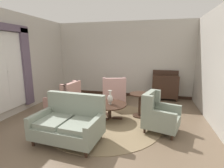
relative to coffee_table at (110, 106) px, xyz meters
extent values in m
plane|color=brown|center=(-0.12, -0.51, -0.39)|extent=(8.97, 8.97, 0.00)
cube|color=#BCB7AD|center=(-0.12, 2.69, 1.16)|extent=(5.88, 0.08, 3.10)
cube|color=#BCB7AD|center=(-2.98, 0.45, 1.16)|extent=(0.08, 4.49, 3.10)
cube|color=#BCB7AD|center=(2.74, 0.45, 1.16)|extent=(0.08, 4.49, 3.10)
cube|color=#382319|center=(-0.12, 2.64, -0.33)|extent=(5.72, 0.03, 0.12)
cylinder|color=#847051|center=(-0.12, -0.21, -0.38)|extent=(3.20, 3.20, 0.01)
cube|color=silver|center=(-2.92, -0.49, 0.97)|extent=(0.03, 1.11, 2.15)
cube|color=white|center=(-2.90, -0.49, 0.97)|extent=(0.02, 1.19, 2.23)
cube|color=white|center=(-2.90, -0.49, 0.97)|extent=(0.02, 0.04, 2.15)
cube|color=white|center=(-2.90, -0.49, 0.97)|extent=(0.02, 1.11, 0.04)
cube|color=#605166|center=(-2.86, 0.25, 1.02)|extent=(0.10, 0.32, 2.45)
cube|color=#605166|center=(-2.86, -0.49, 2.20)|extent=(0.10, 1.79, 0.20)
cylinder|color=#382319|center=(0.00, 0.00, 0.06)|extent=(0.96, 0.96, 0.04)
cylinder|color=#382319|center=(0.00, 0.00, -0.15)|extent=(0.10, 0.10, 0.39)
cube|color=#382319|center=(0.22, 0.02, -0.35)|extent=(0.28, 0.09, 0.07)
cube|color=#382319|center=(-0.11, 0.19, -0.35)|extent=(0.19, 0.27, 0.07)
cube|color=#382319|center=(-0.09, -0.20, -0.35)|extent=(0.17, 0.28, 0.07)
cylinder|color=beige|center=(0.01, -0.01, 0.09)|extent=(0.08, 0.08, 0.02)
ellipsoid|color=beige|center=(0.01, -0.01, 0.22)|extent=(0.15, 0.15, 0.25)
cylinder|color=beige|center=(0.01, -0.01, 0.41)|extent=(0.06, 0.06, 0.11)
torus|color=beige|center=(0.01, -0.01, 0.47)|extent=(0.11, 0.11, 0.02)
cube|color=gray|center=(-0.58, -1.41, -0.12)|extent=(1.50, 1.00, 0.27)
cube|color=gray|center=(-0.55, -1.03, 0.32)|extent=(1.44, 0.25, 0.60)
cube|color=gray|center=(-0.89, -1.42, 0.07)|extent=(0.62, 0.74, 0.10)
cube|color=gray|center=(-0.26, -1.47, 0.07)|extent=(0.62, 0.74, 0.10)
cube|color=gray|center=(-1.24, -1.41, 0.13)|extent=(0.17, 0.80, 0.22)
cube|color=gray|center=(0.08, -1.51, 0.13)|extent=(0.17, 0.80, 0.22)
cylinder|color=#382319|center=(-1.22, -1.73, -0.32)|extent=(0.06, 0.06, 0.14)
cylinder|color=#382319|center=(0.01, -1.82, -0.32)|extent=(0.06, 0.06, 0.14)
cylinder|color=#382319|center=(-1.16, -0.99, -0.32)|extent=(0.06, 0.06, 0.14)
cylinder|color=#382319|center=(0.07, -1.09, -0.32)|extent=(0.06, 0.06, 0.14)
cube|color=tan|center=(-0.23, 1.46, -0.11)|extent=(1.02, 1.06, 0.27)
cube|color=tan|center=(-0.12, 1.12, 0.32)|extent=(0.81, 0.37, 0.60)
cube|color=tan|center=(0.19, 1.31, 0.40)|extent=(0.15, 0.22, 0.46)
cube|color=tan|center=(-0.49, 1.10, 0.40)|extent=(0.15, 0.22, 0.46)
cube|color=tan|center=(0.09, 1.62, 0.12)|extent=(0.32, 0.76, 0.20)
cube|color=tan|center=(-0.58, 1.41, 0.12)|extent=(0.32, 0.76, 0.20)
cylinder|color=#382319|center=(-0.03, 1.89, -0.32)|extent=(0.06, 0.06, 0.14)
cylinder|color=#382319|center=(-0.64, 1.70, -0.32)|extent=(0.06, 0.06, 0.14)
cylinder|color=#382319|center=(0.18, 1.22, -0.32)|extent=(0.06, 0.06, 0.14)
cylinder|color=#382319|center=(-0.44, 1.03, -0.32)|extent=(0.06, 0.06, 0.14)
cube|color=gray|center=(1.41, -0.42, -0.11)|extent=(0.97, 0.92, 0.28)
cube|color=gray|center=(1.10, -0.33, 0.30)|extent=(0.34, 0.74, 0.54)
cube|color=gray|center=(1.10, -0.66, 0.37)|extent=(0.22, 0.15, 0.41)
cube|color=gray|center=(1.27, -0.06, 0.37)|extent=(0.22, 0.15, 0.41)
cube|color=gray|center=(1.37, -0.74, 0.14)|extent=(0.70, 0.29, 0.22)
cube|color=gray|center=(1.55, -0.14, 0.14)|extent=(0.70, 0.29, 0.22)
cylinder|color=#382319|center=(1.64, -0.79, -0.32)|extent=(0.06, 0.06, 0.14)
cylinder|color=#382319|center=(1.80, -0.24, -0.32)|extent=(0.06, 0.06, 0.14)
cylinder|color=#382319|center=(1.03, -0.61, -0.32)|extent=(0.06, 0.06, 0.14)
cylinder|color=#382319|center=(1.19, -0.06, -0.32)|extent=(0.06, 0.06, 0.14)
cube|color=tan|center=(-1.47, -0.01, -0.11)|extent=(0.90, 0.81, 0.28)
cube|color=tan|center=(-1.11, -0.03, 0.34)|extent=(0.19, 0.76, 0.62)
cube|color=tan|center=(-1.18, 0.30, 0.41)|extent=(0.21, 0.11, 0.47)
cube|color=tan|center=(-1.22, -0.35, 0.41)|extent=(0.21, 0.11, 0.47)
cube|color=tan|center=(-1.49, 0.32, 0.12)|extent=(0.76, 0.15, 0.19)
cube|color=tan|center=(-1.54, -0.33, 0.12)|extent=(0.76, 0.15, 0.19)
cylinder|color=#382319|center=(-1.79, 0.31, -0.32)|extent=(0.06, 0.06, 0.14)
cylinder|color=#382319|center=(-1.83, -0.28, -0.32)|extent=(0.06, 0.06, 0.14)
cylinder|color=#382319|center=(-1.10, 0.26, -0.32)|extent=(0.06, 0.06, 0.14)
cylinder|color=#382319|center=(-1.14, -0.33, -0.32)|extent=(0.06, 0.06, 0.14)
cylinder|color=#382319|center=(0.81, 0.41, 0.31)|extent=(0.60, 0.60, 0.03)
cylinder|color=#382319|center=(0.81, 0.41, -0.05)|extent=(0.07, 0.07, 0.68)
cylinder|color=#382319|center=(0.81, 0.41, -0.37)|extent=(0.39, 0.39, 0.04)
cube|color=#382319|center=(1.63, 2.39, 0.15)|extent=(0.98, 0.42, 0.87)
cube|color=#382319|center=(1.63, 2.58, 0.68)|extent=(0.98, 0.04, 0.19)
cube|color=#382319|center=(1.19, 2.23, -0.34)|extent=(0.06, 0.06, 0.10)
cube|color=#382319|center=(2.07, 2.23, -0.34)|extent=(0.06, 0.06, 0.10)
cube|color=#382319|center=(1.19, 2.55, -0.34)|extent=(0.06, 0.06, 0.10)
cube|color=#382319|center=(2.07, 2.55, -0.34)|extent=(0.06, 0.06, 0.10)
camera|label=1|loc=(1.18, -4.52, 1.62)|focal=27.57mm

